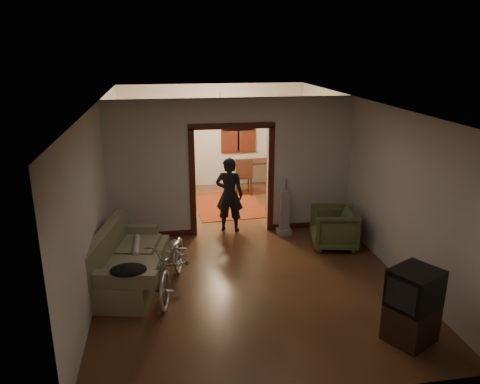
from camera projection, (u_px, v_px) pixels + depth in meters
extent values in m
cube|color=#402314|center=(238.00, 245.00, 9.25)|extent=(5.00, 8.50, 0.01)
cube|color=white|center=(237.00, 102.00, 8.40)|extent=(5.00, 8.50, 0.01)
cube|color=beige|center=(213.00, 136.00, 12.82)|extent=(5.00, 0.02, 2.80)
cube|color=beige|center=(101.00, 183.00, 8.43)|extent=(0.02, 8.50, 2.80)
cube|color=beige|center=(362.00, 172.00, 9.21)|extent=(0.02, 8.50, 2.80)
cube|color=beige|center=(232.00, 167.00, 9.53)|extent=(5.00, 0.14, 2.80)
cube|color=#40170E|center=(232.00, 181.00, 9.62)|extent=(1.74, 0.20, 2.32)
cube|color=black|center=(238.00, 130.00, 12.85)|extent=(0.98, 0.06, 1.28)
sphere|color=#FFE0A5|center=(220.00, 109.00, 10.89)|extent=(0.24, 0.24, 0.24)
cube|color=silver|center=(282.00, 173.00, 9.67)|extent=(0.08, 0.01, 0.12)
cube|color=olive|center=(130.00, 256.00, 7.67)|extent=(1.33, 2.21, 0.95)
cylinder|color=beige|center=(136.00, 245.00, 7.95)|extent=(0.09, 0.75, 0.09)
ellipsoid|color=black|center=(128.00, 270.00, 6.76)|extent=(0.53, 0.39, 0.15)
imported|color=silver|center=(173.00, 262.00, 7.45)|extent=(1.00, 1.94, 0.97)
imported|color=#4B5630|center=(334.00, 228.00, 9.09)|extent=(0.99, 0.97, 0.77)
cube|color=black|center=(411.00, 322.00, 6.22)|extent=(0.77, 0.75, 0.53)
cube|color=black|center=(415.00, 288.00, 6.06)|extent=(0.78, 0.76, 0.51)
cube|color=gray|center=(285.00, 213.00, 9.64)|extent=(0.33, 0.29, 0.96)
imported|color=black|center=(229.00, 195.00, 9.77)|extent=(0.67, 0.55, 1.59)
cube|color=maroon|center=(228.00, 205.00, 11.54)|extent=(1.74, 2.21, 0.02)
cube|color=#2C351F|center=(168.00, 161.00, 12.57)|extent=(0.80, 0.44, 1.59)
sphere|color=#1E5972|center=(166.00, 119.00, 12.22)|extent=(0.28, 0.28, 0.28)
cube|color=#341B11|center=(254.00, 174.00, 12.92)|extent=(1.11, 0.82, 0.73)
cube|color=#341B11|center=(243.00, 176.00, 12.24)|extent=(0.46, 0.46, 1.00)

